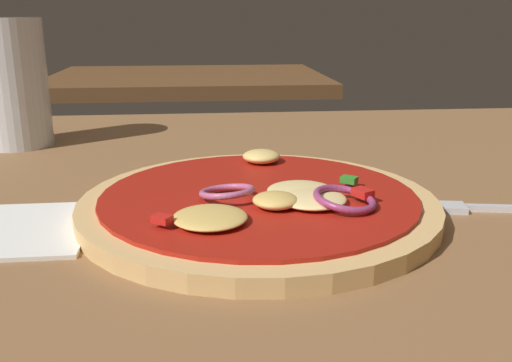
{
  "coord_description": "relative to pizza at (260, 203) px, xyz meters",
  "views": [
    {
      "loc": [
        -0.09,
        -0.38,
        0.18
      ],
      "look_at": [
        -0.04,
        0.04,
        0.05
      ],
      "focal_mm": 39.33,
      "sensor_mm": 36.0,
      "label": 1
    }
  ],
  "objects": [
    {
      "name": "background_table",
      "position": [
        -0.07,
        1.02,
        -0.02
      ],
      "size": [
        0.67,
        0.49,
        0.03
      ],
      "color": "brown",
      "rests_on": "ground"
    },
    {
      "name": "dining_table",
      "position": [
        0.04,
        -0.02,
        -0.02
      ],
      "size": [
        1.37,
        0.94,
        0.03
      ],
      "color": "brown",
      "rests_on": "ground"
    },
    {
      "name": "beer_glass",
      "position": [
        -0.25,
        0.26,
        0.06
      ],
      "size": [
        0.08,
        0.08,
        0.14
      ],
      "color": "silver",
      "rests_on": "dining_table"
    },
    {
      "name": "fork",
      "position": [
        0.19,
        -0.01,
        -0.01
      ],
      "size": [
        0.17,
        0.04,
        0.01
      ],
      "color": "silver",
      "rests_on": "dining_table"
    },
    {
      "name": "pizza",
      "position": [
        0.0,
        0.0,
        0.0
      ],
      "size": [
        0.27,
        0.27,
        0.03
      ],
      "color": "tan",
      "rests_on": "dining_table"
    }
  ]
}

